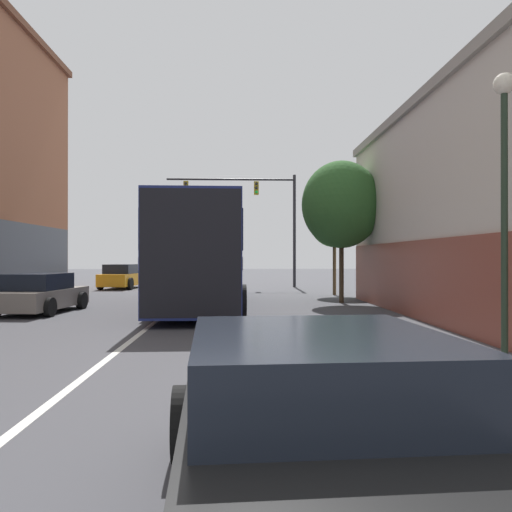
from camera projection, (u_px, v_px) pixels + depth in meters
lane_center_line at (169, 311)px, 16.57m from camera, size 0.14×47.03×0.01m
bus at (203, 252)px, 18.17m from camera, size 3.09×11.85×3.57m
hatchback_foreground at (324, 433)px, 3.32m from camera, size 2.33×4.00×1.26m
parked_car_left_near at (122, 277)px, 28.84m from camera, size 2.24×4.11×1.40m
parked_car_left_mid at (41, 294)px, 16.17m from camera, size 2.19×3.97×1.28m
traffic_signal_gantry at (258, 206)px, 30.21m from camera, size 7.82×0.36×6.82m
street_lamp at (504, 199)px, 7.47m from camera, size 0.32×0.32×4.56m
street_tree_near at (341, 205)px, 19.70m from camera, size 3.14×2.83×5.62m
street_tree_far at (334, 219)px, 23.83m from camera, size 2.48×2.23×5.01m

